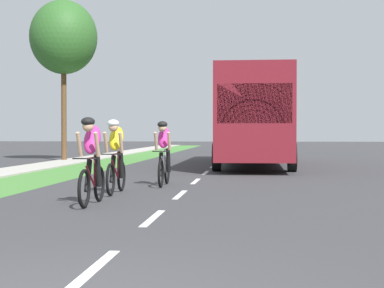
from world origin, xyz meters
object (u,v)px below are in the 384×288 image
(street_tree_near, at_px, (64,38))
(cyclist_trailing, at_px, (116,156))
(cyclist_lead, at_px, (92,160))
(cyclist_distant, at_px, (164,153))
(bus_maroon, at_px, (254,115))
(suv_dark_green, at_px, (252,138))

(street_tree_near, bearing_deg, cyclist_trailing, -68.42)
(cyclist_lead, xyz_separation_m, cyclist_distant, (0.72, 4.03, 0.00))
(bus_maroon, xyz_separation_m, street_tree_near, (-8.61, 2.88, 3.62))
(street_tree_near, bearing_deg, suv_dark_green, 58.24)
(suv_dark_green, height_order, street_tree_near, street_tree_near)
(suv_dark_green, distance_m, street_tree_near, 16.87)
(cyclist_lead, bearing_deg, suv_dark_green, 84.58)
(cyclist_trailing, xyz_separation_m, street_tree_near, (-5.65, 14.30, 4.79))
(suv_dark_green, relative_size, street_tree_near, 0.64)
(bus_maroon, relative_size, suv_dark_green, 2.47)
(cyclist_distant, height_order, bus_maroon, bus_maroon)
(cyclist_distant, distance_m, bus_maroon, 9.76)
(cyclist_distant, xyz_separation_m, bus_maroon, (2.21, 9.44, 1.17))
(cyclist_lead, distance_m, bus_maroon, 13.83)
(cyclist_lead, bearing_deg, bus_maroon, 77.70)
(cyclist_lead, distance_m, suv_dark_green, 30.27)
(cyclist_lead, distance_m, cyclist_trailing, 2.05)
(cyclist_lead, height_order, street_tree_near, street_tree_near)
(cyclist_trailing, distance_m, suv_dark_green, 28.23)
(cyclist_trailing, xyz_separation_m, suv_dark_green, (2.88, 28.08, 0.14))
(cyclist_lead, height_order, cyclist_trailing, same)
(cyclist_lead, bearing_deg, cyclist_trailing, 90.61)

